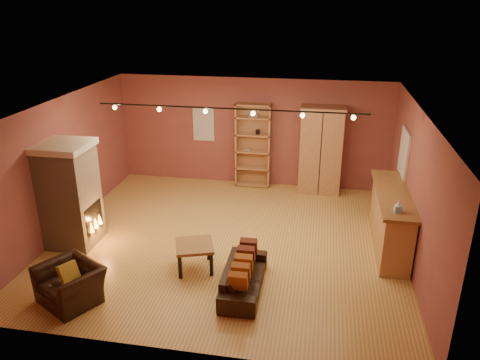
% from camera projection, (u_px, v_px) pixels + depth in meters
% --- Properties ---
extents(floor, '(7.00, 7.00, 0.00)m').
position_uv_depth(floor, '(228.00, 241.00, 9.63)').
color(floor, '#AB803C').
rests_on(floor, ground).
extents(ceiling, '(7.00, 7.00, 0.00)m').
position_uv_depth(ceiling, '(227.00, 107.00, 8.59)').
color(ceiling, brown).
rests_on(ceiling, back_wall).
extents(back_wall, '(7.00, 0.02, 2.80)m').
position_uv_depth(back_wall, '(253.00, 132.00, 12.08)').
color(back_wall, brown).
rests_on(back_wall, floor).
extents(left_wall, '(0.02, 6.50, 2.80)m').
position_uv_depth(left_wall, '(62.00, 167.00, 9.68)').
color(left_wall, brown).
rests_on(left_wall, floor).
extents(right_wall, '(0.02, 6.50, 2.80)m').
position_uv_depth(right_wall, '(415.00, 190.00, 8.53)').
color(right_wall, brown).
rests_on(right_wall, floor).
extents(fireplace, '(1.01, 0.98, 2.12)m').
position_uv_depth(fireplace, '(70.00, 195.00, 9.19)').
color(fireplace, tan).
rests_on(fireplace, floor).
extents(back_window, '(0.56, 0.04, 0.86)m').
position_uv_depth(back_window, '(204.00, 125.00, 12.22)').
color(back_window, beige).
rests_on(back_window, back_wall).
extents(bookcase, '(0.90, 0.35, 2.19)m').
position_uv_depth(bookcase, '(253.00, 144.00, 12.07)').
color(bookcase, tan).
rests_on(bookcase, floor).
extents(armoire, '(1.09, 0.62, 2.21)m').
position_uv_depth(armoire, '(321.00, 150.00, 11.64)').
color(armoire, tan).
rests_on(armoire, floor).
extents(bar_counter, '(0.65, 2.47, 1.18)m').
position_uv_depth(bar_counter, '(391.00, 220.00, 9.19)').
color(bar_counter, tan).
rests_on(bar_counter, floor).
extents(tissue_box, '(0.13, 0.13, 0.22)m').
position_uv_depth(tissue_box, '(398.00, 207.00, 8.15)').
color(tissue_box, '#88C0DB').
rests_on(tissue_box, bar_counter).
extents(right_window, '(0.05, 0.90, 1.00)m').
position_uv_depth(right_window, '(404.00, 153.00, 9.73)').
color(right_window, beige).
rests_on(right_window, right_wall).
extents(loveseat, '(0.48, 1.61, 0.70)m').
position_uv_depth(loveseat, '(244.00, 272.00, 7.93)').
color(loveseat, black).
rests_on(loveseat, floor).
extents(armchair, '(1.16, 1.03, 0.85)m').
position_uv_depth(armchair, '(70.00, 278.00, 7.61)').
color(armchair, black).
rests_on(armchair, floor).
extents(coffee_table, '(0.85, 0.85, 0.51)m').
position_uv_depth(coffee_table, '(194.00, 248.00, 8.50)').
color(coffee_table, olive).
rests_on(coffee_table, floor).
extents(track_rail, '(5.20, 0.09, 0.13)m').
position_uv_depth(track_rail, '(229.00, 110.00, 8.81)').
color(track_rail, black).
rests_on(track_rail, ceiling).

